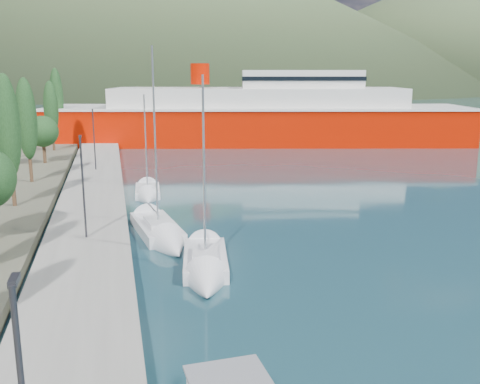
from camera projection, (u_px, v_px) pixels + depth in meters
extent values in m
plane|color=#1D414B|center=(141.00, 115.00, 132.95)|extent=(1400.00, 1400.00, 0.00)
cube|color=gray|center=(92.00, 204.00, 41.61)|extent=(5.00, 88.00, 0.80)
cone|color=slate|center=(178.00, 7.00, 662.82)|extent=(760.00, 760.00, 180.00)
cone|color=slate|center=(457.00, 24.00, 668.29)|extent=(640.00, 640.00, 140.00)
cone|color=#445734|center=(172.00, 7.00, 395.15)|extent=(480.00, 480.00, 115.00)
cone|color=#445734|center=(449.00, 28.00, 428.74)|extent=(420.00, 420.00, 90.00)
cylinder|color=#47301E|center=(14.00, 192.00, 39.58)|extent=(0.30, 0.30, 2.13)
ellipsoid|color=#1E421D|center=(7.00, 126.00, 38.52)|extent=(1.80, 1.80, 7.55)
cylinder|color=#47301E|center=(31.00, 171.00, 48.33)|extent=(0.30, 0.30, 2.05)
ellipsoid|color=#1E421D|center=(26.00, 119.00, 47.31)|extent=(1.80, 1.80, 7.27)
cylinder|color=#47301E|center=(44.00, 153.00, 58.33)|extent=(0.36, 0.36, 2.12)
sphere|color=#1E421D|center=(43.00, 131.00, 57.80)|extent=(3.38, 3.38, 3.38)
cylinder|color=#47301E|center=(54.00, 143.00, 67.83)|extent=(0.30, 0.30, 1.92)
ellipsoid|color=#1E421D|center=(51.00, 108.00, 66.87)|extent=(1.80, 1.80, 6.79)
cylinder|color=#47301E|center=(59.00, 134.00, 75.69)|extent=(0.30, 0.30, 2.28)
ellipsoid|color=#1E421D|center=(57.00, 97.00, 74.56)|extent=(1.80, 1.80, 8.07)
cube|color=#2D2D33|center=(14.00, 280.00, 9.52)|extent=(0.15, 0.50, 0.12)
cylinder|color=#2D2D33|center=(83.00, 188.00, 31.25)|extent=(0.12, 0.12, 6.00)
cube|color=#2D2D33|center=(80.00, 136.00, 30.83)|extent=(0.15, 0.50, 0.12)
cylinder|color=#2D2D33|center=(94.00, 140.00, 53.47)|extent=(0.12, 0.12, 6.00)
cube|color=#2D2D33|center=(92.00, 110.00, 53.05)|extent=(0.15, 0.50, 0.12)
cube|color=silver|center=(205.00, 261.00, 29.39)|extent=(3.17, 5.98, 0.91)
cube|color=silver|center=(205.00, 253.00, 28.89)|extent=(1.73, 2.46, 0.35)
cylinder|color=silver|center=(204.00, 169.00, 27.87)|extent=(0.12, 0.12, 9.61)
cone|color=silver|center=(207.00, 287.00, 25.85)|extent=(2.71, 2.98, 2.33)
cube|color=silver|center=(157.00, 229.00, 35.34)|extent=(3.25, 6.81, 0.92)
cube|color=silver|center=(158.00, 222.00, 34.80)|extent=(1.77, 2.79, 0.36)
cylinder|color=silver|center=(155.00, 138.00, 33.60)|extent=(0.12, 0.12, 11.29)
cone|color=silver|center=(173.00, 248.00, 31.53)|extent=(2.76, 3.35, 2.36)
cube|color=silver|center=(148.00, 192.00, 46.60)|extent=(2.33, 4.79, 0.80)
cube|color=silver|center=(147.00, 187.00, 46.18)|extent=(1.34, 1.94, 0.31)
cylinder|color=silver|center=(146.00, 142.00, 45.33)|extent=(0.12, 0.12, 8.02)
cone|color=silver|center=(148.00, 200.00, 43.72)|extent=(2.18, 2.30, 2.05)
cube|color=#C51400|center=(257.00, 127.00, 80.09)|extent=(62.83, 26.12, 5.94)
cube|color=silver|center=(258.00, 107.00, 79.44)|extent=(63.34, 26.59, 0.32)
cube|color=silver|center=(258.00, 99.00, 79.16)|extent=(43.75, 19.76, 3.18)
cube|color=silver|center=(301.00, 79.00, 78.60)|extent=(18.56, 11.53, 2.55)
cylinder|color=#C51400|center=(200.00, 74.00, 78.29)|extent=(2.76, 2.76, 2.97)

